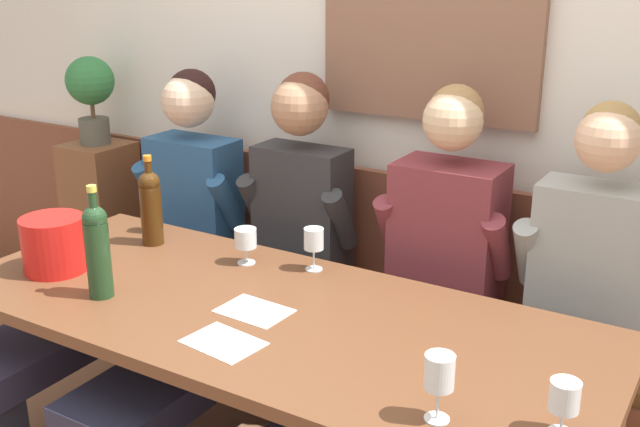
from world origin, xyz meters
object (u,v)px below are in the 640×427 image
(wine_bottle_clear_water, at_px, (151,205))
(wine_glass_by_bottle, at_px, (564,399))
(wall_bench, at_px, (370,344))
(person_left_seat, at_px, (139,247))
(dining_table, at_px, (266,332))
(person_right_seat, at_px, (249,273))
(wine_glass_near_bucket, at_px, (439,375))
(person_center_right_seat, at_px, (406,308))
(wine_bottle_green_tall, at_px, (97,248))
(wine_glass_right_end, at_px, (153,208))
(ice_bucket, at_px, (54,244))
(wine_glass_center_rear, at_px, (246,239))
(wine_glass_mid_right, at_px, (314,241))
(person_center_left_seat, at_px, (559,357))
(potted_plant, at_px, (91,90))

(wine_bottle_clear_water, relative_size, wine_glass_by_bottle, 2.56)
(wall_bench, bearing_deg, person_left_seat, -156.90)
(dining_table, xyz_separation_m, person_right_seat, (-0.31, 0.33, 0.00))
(wine_glass_near_bucket, bearing_deg, wine_glass_by_bottle, 19.76)
(person_left_seat, xyz_separation_m, person_center_right_seat, (1.16, 0.02, 0.01))
(dining_table, height_order, wine_bottle_green_tall, wine_bottle_green_tall)
(wall_bench, height_order, wine_glass_by_bottle, wall_bench)
(person_center_right_seat, bearing_deg, wine_bottle_green_tall, -145.32)
(person_right_seat, xyz_separation_m, wine_glass_right_end, (-0.45, 0.00, 0.17))
(ice_bucket, relative_size, wine_bottle_clear_water, 0.63)
(person_right_seat, relative_size, wine_glass_center_rear, 10.48)
(dining_table, bearing_deg, person_left_seat, 158.32)
(wine_glass_by_bottle, bearing_deg, wine_glass_center_rear, 159.64)
(dining_table, bearing_deg, wine_glass_right_end, 156.06)
(wine_glass_mid_right, xyz_separation_m, wine_glass_right_end, (-0.73, 0.00, -0.01))
(wall_bench, height_order, ice_bucket, wall_bench)
(dining_table, distance_m, person_right_seat, 0.45)
(wall_bench, height_order, person_center_left_seat, person_center_left_seat)
(wine_glass_center_rear, relative_size, wine_glass_right_end, 0.92)
(person_right_seat, distance_m, wine_bottle_clear_water, 0.44)
(person_center_right_seat, height_order, ice_bucket, person_center_right_seat)
(dining_table, height_order, person_right_seat, person_right_seat)
(wine_bottle_green_tall, relative_size, wine_glass_mid_right, 2.43)
(wine_glass_near_bucket, bearing_deg, ice_bucket, 174.00)
(person_center_right_seat, xyz_separation_m, wine_glass_by_bottle, (0.63, -0.54, 0.16))
(person_right_seat, relative_size, wine_bottle_green_tall, 3.68)
(person_left_seat, bearing_deg, wine_glass_center_rear, -7.50)
(wine_glass_by_bottle, relative_size, wine_glass_right_end, 0.95)
(person_center_right_seat, relative_size, ice_bucket, 6.33)
(wine_bottle_clear_water, bearing_deg, wine_glass_by_bottle, -14.69)
(wine_bottle_green_tall, xyz_separation_m, wine_glass_near_bucket, (1.16, -0.08, -0.04))
(person_center_left_seat, bearing_deg, wall_bench, 155.06)
(wine_bottle_green_tall, distance_m, potted_plant, 1.39)
(person_left_seat, relative_size, potted_plant, 3.20)
(person_center_right_seat, xyz_separation_m, ice_bucket, (-1.08, -0.48, 0.17))
(person_left_seat, relative_size, person_right_seat, 0.98)
(person_left_seat, height_order, wine_bottle_green_tall, person_left_seat)
(person_center_left_seat, distance_m, ice_bucket, 1.66)
(person_left_seat, bearing_deg, wine_glass_right_end, -1.30)
(wall_bench, bearing_deg, person_center_left_seat, -24.94)
(person_center_left_seat, height_order, wine_glass_center_rear, person_center_left_seat)
(wall_bench, xyz_separation_m, wine_glass_near_bucket, (0.67, -0.98, 0.56))
(wall_bench, distance_m, ice_bucket, 1.26)
(person_center_left_seat, height_order, wine_bottle_green_tall, person_center_left_seat)
(wine_bottle_clear_water, bearing_deg, wine_glass_right_end, 130.60)
(wall_bench, height_order, wine_glass_near_bucket, wall_bench)
(ice_bucket, relative_size, wine_glass_by_bottle, 1.61)
(wine_glass_center_rear, xyz_separation_m, potted_plant, (-1.22, 0.48, 0.34))
(person_center_right_seat, bearing_deg, wine_glass_center_rear, -170.22)
(person_center_right_seat, bearing_deg, wine_bottle_clear_water, -172.99)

